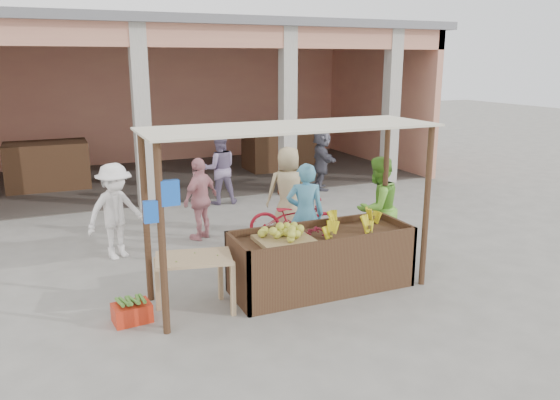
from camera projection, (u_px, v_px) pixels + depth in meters
name	position (u px, v px, depth m)	size (l,w,h in m)	color
ground	(290.00, 294.00, 7.77)	(60.00, 60.00, 0.00)	slate
market_building	(159.00, 80.00, 15.06)	(14.40, 6.40, 4.20)	tan
fruit_stall	(321.00, 262.00, 7.87)	(2.60, 0.95, 0.80)	#48311C
stall_awning	(287.00, 156.00, 7.33)	(4.09, 1.35, 2.39)	#48311C
banana_heap	(350.00, 225.00, 7.96)	(1.11, 0.61, 0.20)	yellow
melon_tray	(284.00, 236.00, 7.48)	(0.75, 0.65, 0.20)	#967B4D
berry_heap	(316.00, 231.00, 7.76)	(0.41, 0.33, 0.13)	maroon
side_table	(194.00, 267.00, 7.04)	(1.08, 0.83, 0.78)	tan
papaya_pile	(193.00, 250.00, 6.98)	(0.69, 0.39, 0.20)	#4E9430
red_crate	(132.00, 313.00, 6.92)	(0.46, 0.33, 0.24)	red
plantain_bundle	(131.00, 301.00, 6.88)	(0.37, 0.26, 0.07)	#508631
produce_sacks	(291.00, 182.00, 13.49)	(1.02, 0.77, 0.62)	maroon
vendor_blue	(305.00, 211.00, 8.73)	(0.67, 0.49, 1.78)	#4F9DC3
vendor_green	(378.00, 205.00, 8.98)	(0.87, 0.51, 1.82)	#65B132
motorcycle	(295.00, 218.00, 9.93)	(1.73, 0.60, 0.90)	maroon
shopper_a	(115.00, 208.00, 9.00)	(1.12, 0.56, 1.74)	white
shopper_b	(200.00, 196.00, 9.99)	(0.96, 0.51, 1.63)	#D28990
shopper_c	(288.00, 186.00, 10.24)	(0.90, 0.58, 1.86)	tan
shopper_d	(322.00, 157.00, 13.89)	(1.55, 0.64, 1.68)	#4F4D59
shopper_f	(219.00, 165.00, 12.48)	(0.87, 0.50, 1.79)	gray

